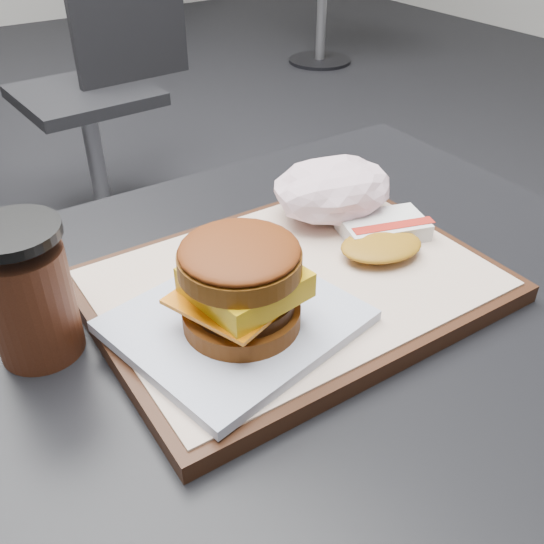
{
  "coord_description": "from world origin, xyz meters",
  "views": [
    {
      "loc": [
        -0.26,
        -0.39,
        1.13
      ],
      "look_at": [
        -0.03,
        -0.03,
        0.83
      ],
      "focal_mm": 40.0,
      "sensor_mm": 36.0,
      "label": 1
    }
  ],
  "objects": [
    {
      "name": "hash_brown",
      "position": [
        0.13,
        0.0,
        0.8
      ],
      "size": [
        0.13,
        0.11,
        0.02
      ],
      "color": "silver",
      "rests_on": "serving_tray"
    },
    {
      "name": "neighbor_chair",
      "position": [
        0.38,
        1.63,
        0.51
      ],
      "size": [
        0.61,
        0.45,
        0.88
      ],
      "color": "#9A999E",
      "rests_on": "ground"
    },
    {
      "name": "serving_tray",
      "position": [
        0.02,
        0.0,
        0.78
      ],
      "size": [
        0.38,
        0.28,
        0.02
      ],
      "color": "black",
      "rests_on": "customer_table"
    },
    {
      "name": "coffee_cup",
      "position": [
        -0.21,
        0.06,
        0.83
      ],
      "size": [
        0.08,
        0.08,
        0.12
      ],
      "color": "#3E1B0F",
      "rests_on": "customer_table"
    },
    {
      "name": "breakfast_sandwich",
      "position": [
        -0.07,
        -0.04,
        0.83
      ],
      "size": [
        0.22,
        0.21,
        0.09
      ],
      "color": "silver",
      "rests_on": "serving_tray"
    },
    {
      "name": "customer_table",
      "position": [
        0.0,
        0.0,
        0.58
      ],
      "size": [
        0.8,
        0.6,
        0.77
      ],
      "color": "#A5A5AA",
      "rests_on": "ground"
    },
    {
      "name": "crumpled_wrapper",
      "position": [
        0.12,
        0.08,
        0.82
      ],
      "size": [
        0.14,
        0.11,
        0.06
      ],
      "primitive_type": null,
      "color": "white",
      "rests_on": "serving_tray"
    }
  ]
}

